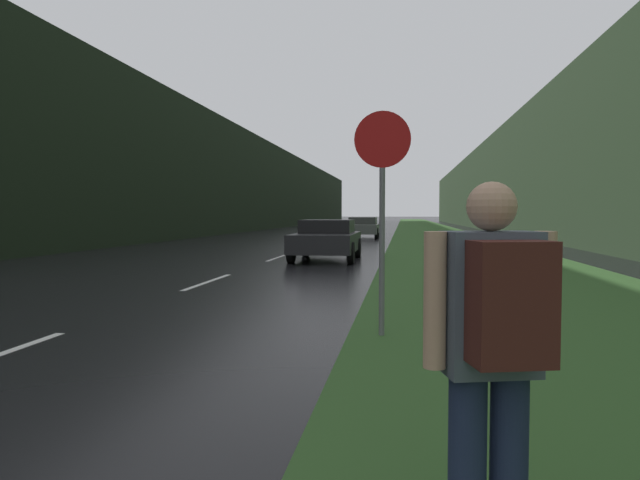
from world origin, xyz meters
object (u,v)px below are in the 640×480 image
at_px(stop_sign, 382,198).
at_px(hitchhiker_with_backpack, 493,350).
at_px(car_passing_near, 327,239).
at_px(car_passing_far, 363,227).

xyz_separation_m(stop_sign, hitchhiker_with_backpack, (0.63, -4.56, -0.75)).
distance_m(car_passing_near, car_passing_far, 16.81).
bearing_deg(car_passing_far, hitchhiker_with_backpack, 94.95).
distance_m(stop_sign, hitchhiker_with_backpack, 4.66).
relative_size(hitchhiker_with_backpack, car_passing_far, 0.36).
bearing_deg(car_passing_far, car_passing_near, 90.00).
xyz_separation_m(hitchhiker_with_backpack, car_passing_far, (-2.84, 32.79, -0.27)).
distance_m(hitchhiker_with_backpack, car_passing_near, 16.24).
xyz_separation_m(stop_sign, car_passing_near, (-2.21, 11.42, -1.01)).
xyz_separation_m(hitchhiker_with_backpack, car_passing_near, (-2.84, 15.98, -0.27)).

